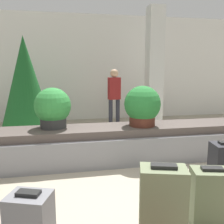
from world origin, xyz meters
The scene contains 10 objects.
ground_plane centered at (0.00, 0.00, 0.00)m, with size 18.00×18.00×0.00m, color #9E937F.
back_wall centered at (0.00, 5.23, 1.60)m, with size 18.00×0.06×3.20m.
carousel centered at (0.00, 1.49, 0.29)m, with size 8.95×0.84×0.60m.
pillar centered at (1.67, 3.96, 1.60)m, with size 0.41×0.41×3.20m.
suitcase_5 centered at (-0.01, -0.74, 0.38)m, with size 0.45×0.35×0.79m.
suitcase_7 centered at (0.61, -0.50, 0.30)m, with size 0.43×0.35×0.62m.
potted_plant_1 centered at (0.52, 1.45, 0.94)m, with size 0.62×0.62×0.69m.
potted_plant_2 centered at (-0.98, 1.60, 0.93)m, with size 0.60×0.60×0.67m.
traveler_0 centered at (0.57, 4.06, 0.92)m, with size 0.35×0.23×1.57m.
decorated_tree centered at (-1.70, 3.84, 1.27)m, with size 1.19×1.19×2.36m.
Camera 1 is at (-0.81, -2.58, 1.56)m, focal length 40.00 mm.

